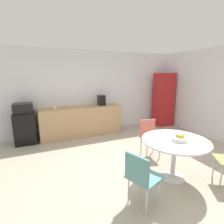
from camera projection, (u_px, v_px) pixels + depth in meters
ground_plane at (142, 176)px, 3.22m from camera, size 6.00×6.00×0.00m
wall_back at (93, 92)px, 5.63m from camera, size 6.00×0.10×2.60m
counter_block at (81, 121)px, 5.31m from camera, size 2.42×0.60×0.90m
mini_fridge at (25, 128)px, 4.70m from camera, size 0.54×0.54×0.85m
microwave at (23, 108)px, 4.58m from camera, size 0.48×0.38×0.26m
locker_cabinet at (163, 100)px, 6.30m from camera, size 0.60×0.50×1.90m
round_table at (175, 147)px, 3.03m from camera, size 1.16×1.16×0.75m
chair_teal at (140, 174)px, 2.37m from camera, size 0.54×0.54×0.83m
chair_coral at (149, 133)px, 3.99m from camera, size 0.48×0.48×0.83m
fruit_bowl at (179, 138)px, 2.94m from camera, size 0.27×0.27×0.13m
mug_white at (55, 107)px, 4.84m from camera, size 0.13×0.08×0.09m
coffee_maker at (101, 100)px, 5.43m from camera, size 0.20×0.24×0.32m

